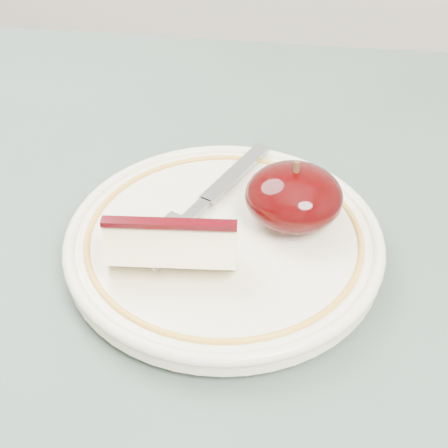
# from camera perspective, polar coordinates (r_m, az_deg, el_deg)

# --- Properties ---
(table) EXTENTS (0.90, 0.90, 0.75)m
(table) POSITION_cam_1_polar(r_m,az_deg,el_deg) (0.45, 4.24, -19.43)
(table) COLOR brown
(table) RESTS_ON ground
(plate) EXTENTS (0.22, 0.22, 0.02)m
(plate) POSITION_cam_1_polar(r_m,az_deg,el_deg) (0.43, -0.00, -1.41)
(plate) COLOR #F3ECCC
(plate) RESTS_ON table
(apple_half) EXTENTS (0.07, 0.06, 0.05)m
(apple_half) POSITION_cam_1_polar(r_m,az_deg,el_deg) (0.43, 6.40, 2.51)
(apple_half) COLOR black
(apple_half) RESTS_ON plate
(apple_wedge) EXTENTS (0.09, 0.04, 0.04)m
(apple_wedge) POSITION_cam_1_polar(r_m,az_deg,el_deg) (0.40, -4.89, -2.09)
(apple_wedge) COLOR beige
(apple_wedge) RESTS_ON plate
(fork) EXTENTS (0.08, 0.15, 0.00)m
(fork) POSITION_cam_1_polar(r_m,az_deg,el_deg) (0.45, -1.77, 2.00)
(fork) COLOR gray
(fork) RESTS_ON plate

